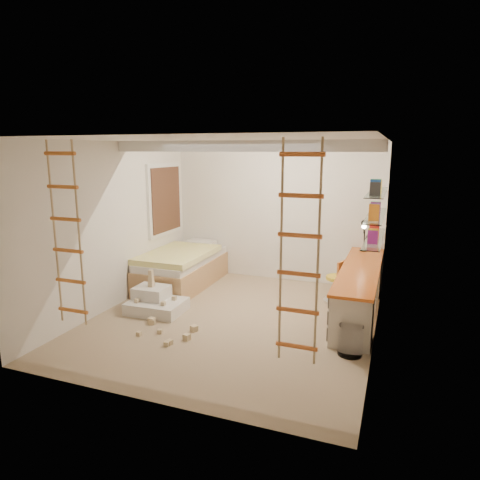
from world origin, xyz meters
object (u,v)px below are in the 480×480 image
at_px(desk, 359,289).
at_px(swivel_chair, 338,287).
at_px(bed, 183,268).
at_px(play_platform, 155,302).

height_order(desk, swivel_chair, desk).
distance_m(bed, play_platform, 1.36).
bearing_deg(bed, desk, -6.49).
height_order(bed, play_platform, bed).
xyz_separation_m(desk, swivel_chair, (-0.38, 0.43, -0.14)).
relative_size(swivel_chair, play_platform, 0.85).
height_order(bed, swivel_chair, swivel_chair).
xyz_separation_m(bed, swivel_chair, (2.82, 0.07, -0.06)).
bearing_deg(bed, play_platform, -80.44).
bearing_deg(desk, bed, 173.51).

